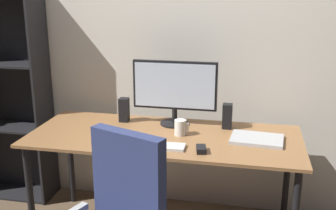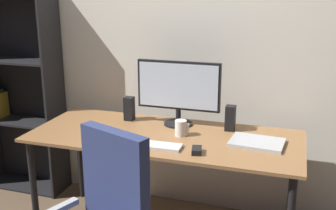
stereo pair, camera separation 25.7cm
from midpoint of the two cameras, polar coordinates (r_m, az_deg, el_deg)
back_wall at (r=3.04m, az=-0.84°, el=9.23°), size 6.40×0.10×2.60m
desk at (r=2.69m, az=-3.28°, el=-5.73°), size 1.76×0.73×0.74m
monitor at (r=2.79m, az=-1.70°, el=2.27°), size 0.58×0.20×0.45m
keyboard at (r=2.46m, az=-4.02°, el=-5.79°), size 0.29×0.12×0.02m
mouse at (r=2.39m, az=1.57°, el=-6.23°), size 0.07×0.11×0.03m
coffee_mug at (r=2.64m, az=-1.03°, el=-3.19°), size 0.09×0.08×0.10m
laptop at (r=2.59m, az=9.51°, el=-4.76°), size 0.34×0.26×0.02m
speaker_left at (r=2.94m, az=-8.64°, el=-0.71°), size 0.06×0.07×0.17m
speaker_right at (r=2.77m, az=5.64°, el=-1.60°), size 0.06×0.07×0.17m
paper_sheet at (r=2.55m, az=-10.02°, el=-5.44°), size 0.25×0.32×0.00m
bookshelf at (r=3.55m, az=-23.93°, el=1.13°), size 0.70×0.28×1.69m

